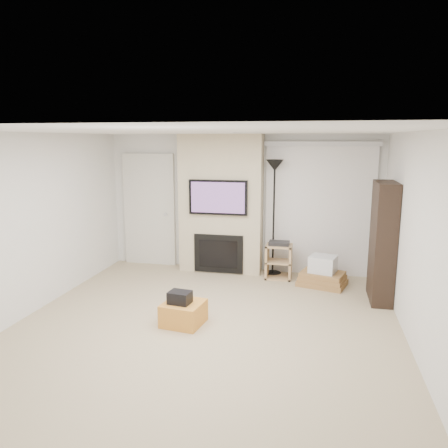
% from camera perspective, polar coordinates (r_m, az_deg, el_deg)
% --- Properties ---
extents(floor, '(5.00, 5.50, 0.00)m').
position_cam_1_polar(floor, '(5.81, -2.58, -13.46)').
color(floor, tan).
rests_on(floor, ground).
extents(ceiling, '(5.00, 5.50, 0.00)m').
position_cam_1_polar(ceiling, '(5.29, -2.82, 12.01)').
color(ceiling, white).
rests_on(ceiling, wall_back).
extents(wall_back, '(5.00, 0.00, 2.50)m').
position_cam_1_polar(wall_back, '(8.06, 2.34, 2.76)').
color(wall_back, white).
rests_on(wall_back, ground).
extents(wall_front, '(5.00, 0.00, 2.50)m').
position_cam_1_polar(wall_front, '(2.96, -16.85, -12.47)').
color(wall_front, white).
rests_on(wall_front, ground).
extents(wall_left, '(0.00, 5.50, 2.50)m').
position_cam_1_polar(wall_left, '(6.51, -24.47, -0.22)').
color(wall_left, white).
rests_on(wall_left, ground).
extents(wall_right, '(0.00, 5.50, 2.50)m').
position_cam_1_polar(wall_right, '(5.36, 24.13, -2.43)').
color(wall_right, white).
rests_on(wall_right, ground).
extents(hvac_vent, '(0.35, 0.18, 0.01)m').
position_cam_1_polar(hvac_vent, '(5.99, 2.99, 11.86)').
color(hvac_vent, silver).
rests_on(hvac_vent, ceiling).
extents(ottoman, '(0.56, 0.56, 0.30)m').
position_cam_1_polar(ottoman, '(5.90, -5.31, -11.53)').
color(ottoman, orange).
rests_on(ottoman, floor).
extents(black_bag, '(0.31, 0.26, 0.16)m').
position_cam_1_polar(black_bag, '(5.79, -5.79, -9.52)').
color(black_bag, black).
rests_on(black_bag, ottoman).
extents(fireplace_wall, '(1.50, 0.47, 2.50)m').
position_cam_1_polar(fireplace_wall, '(7.93, -0.42, 2.52)').
color(fireplace_wall, beige).
rests_on(fireplace_wall, floor).
extents(entry_door, '(1.02, 0.11, 2.14)m').
position_cam_1_polar(entry_door, '(8.55, -9.68, 1.76)').
color(entry_door, silver).
rests_on(entry_door, floor).
extents(vertical_blinds, '(1.98, 0.10, 2.37)m').
position_cam_1_polar(vertical_blinds, '(7.89, 12.35, 2.50)').
color(vertical_blinds, silver).
rests_on(vertical_blinds, floor).
extents(floor_lamp, '(0.31, 0.31, 2.06)m').
position_cam_1_polar(floor_lamp, '(7.69, 6.60, 5.10)').
color(floor_lamp, black).
rests_on(floor_lamp, floor).
extents(av_stand, '(0.45, 0.38, 0.66)m').
position_cam_1_polar(av_stand, '(7.72, 7.16, -4.55)').
color(av_stand, tan).
rests_on(av_stand, floor).
extents(box_stack, '(0.88, 0.75, 0.50)m').
position_cam_1_polar(box_stack, '(7.52, 12.74, -6.41)').
color(box_stack, '#A17340').
rests_on(box_stack, floor).
extents(bookshelf, '(0.30, 0.80, 1.80)m').
position_cam_1_polar(bookshelf, '(6.92, 20.01, -2.25)').
color(bookshelf, black).
rests_on(bookshelf, floor).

